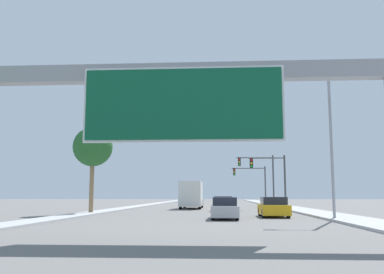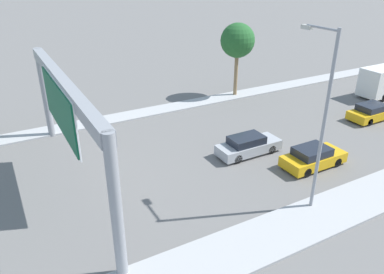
{
  "view_description": "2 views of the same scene",
  "coord_description": "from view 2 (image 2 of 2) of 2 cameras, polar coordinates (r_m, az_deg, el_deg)",
  "views": [
    {
      "loc": [
        1.42,
        1.15,
        1.59
      ],
      "look_at": [
        0.0,
        23.42,
        4.59
      ],
      "focal_mm": 40.0,
      "sensor_mm": 36.0,
      "label": 1
    },
    {
      "loc": [
        20.42,
        14.7,
        12.47
      ],
      "look_at": [
        1.07,
        25.43,
        2.0
      ],
      "focal_mm": 35.0,
      "sensor_mm": 36.0,
      "label": 2
    }
  ],
  "objects": [
    {
      "name": "car_far_center",
      "position": [
        26.63,
        8.54,
        -1.28
      ],
      "size": [
        1.73,
        4.7,
        1.41
      ],
      "color": "#A5A8AD",
      "rests_on": "ground"
    },
    {
      "name": "car_far_left",
      "position": [
        26.04,
        17.95,
        -2.96
      ],
      "size": [
        1.88,
        4.39,
        1.42
      ],
      "color": "gold",
      "rests_on": "ground"
    },
    {
      "name": "car_near_right",
      "position": [
        35.71,
        25.76,
        3.44
      ],
      "size": [
        1.89,
        4.45,
        1.42
      ],
      "color": "gold",
      "rests_on": "ground"
    },
    {
      "name": "street_lamp_right",
      "position": [
        19.78,
        19.19,
        3.68
      ],
      "size": [
        2.36,
        0.28,
        9.75
      ],
      "color": "gray",
      "rests_on": "ground"
    },
    {
      "name": "sign_gantry",
      "position": [
        21.86,
        -19.07,
        4.89
      ],
      "size": [
        16.91,
        0.73,
        6.86
      ],
      "color": "gray",
      "rests_on": "ground"
    },
    {
      "name": "palm_tree_background",
      "position": [
        37.12,
        6.96,
        14.32
      ],
      "size": [
        3.3,
        3.3,
        7.2
      ],
      "color": "#8C704C",
      "rests_on": "ground"
    }
  ]
}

